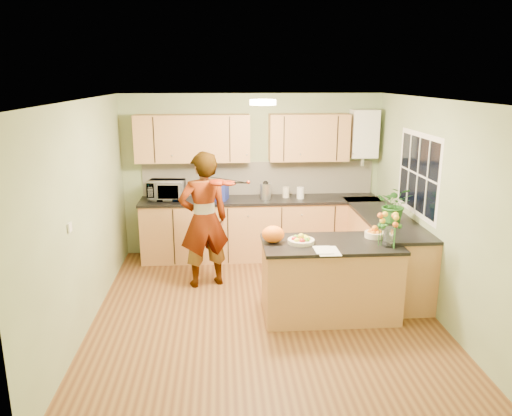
{
  "coord_description": "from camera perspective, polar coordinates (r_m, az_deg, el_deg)",
  "views": [
    {
      "loc": [
        -0.48,
        -5.42,
        2.74
      ],
      "look_at": [
        -0.06,
        0.5,
        1.17
      ],
      "focal_mm": 35.0,
      "sensor_mm": 36.0,
      "label": 1
    }
  ],
  "objects": [
    {
      "name": "floor",
      "position": [
        6.09,
        0.95,
        -11.95
      ],
      "size": [
        4.5,
        4.5,
        0.0
      ],
      "primitive_type": "plane",
      "color": "brown",
      "rests_on": "ground"
    },
    {
      "name": "ceiling",
      "position": [
        5.45,
        1.07,
        12.26
      ],
      "size": [
        4.0,
        4.5,
        0.02
      ],
      "primitive_type": "cube",
      "color": "silver",
      "rests_on": "wall_back"
    },
    {
      "name": "wall_back",
      "position": [
        7.83,
        -0.44,
        3.8
      ],
      "size": [
        4.0,
        0.02,
        2.5
      ],
      "primitive_type": "cube",
      "color": "gray",
      "rests_on": "floor"
    },
    {
      "name": "wall_front",
      "position": [
        3.54,
        4.25,
        -10.16
      ],
      "size": [
        4.0,
        0.02,
        2.5
      ],
      "primitive_type": "cube",
      "color": "gray",
      "rests_on": "floor"
    },
    {
      "name": "wall_left",
      "position": [
        5.82,
        -19.01,
        -0.87
      ],
      "size": [
        0.02,
        4.5,
        2.5
      ],
      "primitive_type": "cube",
      "color": "gray",
      "rests_on": "floor"
    },
    {
      "name": "wall_right",
      "position": [
        6.14,
        19.92,
        -0.15
      ],
      "size": [
        0.02,
        4.5,
        2.5
      ],
      "primitive_type": "cube",
      "color": "gray",
      "rests_on": "floor"
    },
    {
      "name": "back_counter",
      "position": [
        7.73,
        0.45,
        -2.29
      ],
      "size": [
        3.64,
        0.62,
        0.94
      ],
      "color": "#BC844B",
      "rests_on": "floor"
    },
    {
      "name": "right_counter",
      "position": [
        7.02,
        14.36,
        -4.57
      ],
      "size": [
        0.62,
        2.24,
        0.94
      ],
      "color": "#BC844B",
      "rests_on": "floor"
    },
    {
      "name": "splashback",
      "position": [
        7.83,
        0.3,
        3.43
      ],
      "size": [
        3.6,
        0.02,
        0.52
      ],
      "primitive_type": "cube",
      "color": "white",
      "rests_on": "back_counter"
    },
    {
      "name": "upper_cabinets",
      "position": [
        7.56,
        -1.71,
        8.01
      ],
      "size": [
        3.2,
        0.34,
        0.7
      ],
      "color": "#BC844B",
      "rests_on": "wall_back"
    },
    {
      "name": "boiler",
      "position": [
        7.87,
        12.22,
        8.29
      ],
      "size": [
        0.4,
        0.3,
        0.86
      ],
      "color": "white",
      "rests_on": "wall_back"
    },
    {
      "name": "window_right",
      "position": [
        6.62,
        18.03,
        3.69
      ],
      "size": [
        0.01,
        1.3,
        1.05
      ],
      "color": "white",
      "rests_on": "wall_right"
    },
    {
      "name": "light_switch",
      "position": [
        5.25,
        -20.52,
        -2.1
      ],
      "size": [
        0.02,
        0.09,
        0.09
      ],
      "primitive_type": "cube",
      "color": "white",
      "rests_on": "wall_left"
    },
    {
      "name": "ceiling_lamp",
      "position": [
        5.75,
        0.79,
        12.0
      ],
      "size": [
        0.3,
        0.3,
        0.07
      ],
      "color": "#FFEABF",
      "rests_on": "ceiling"
    },
    {
      "name": "peninsula_island",
      "position": [
        5.95,
        8.42,
        -8.01
      ],
      "size": [
        1.57,
        0.8,
        0.9
      ],
      "color": "#BC844B",
      "rests_on": "floor"
    },
    {
      "name": "fruit_dish",
      "position": [
        5.71,
        5.17,
        -3.6
      ],
      "size": [
        0.3,
        0.3,
        0.11
      ],
      "color": "beige",
      "rests_on": "peninsula_island"
    },
    {
      "name": "orange_bowl",
      "position": [
        6.05,
        13.4,
        -2.76
      ],
      "size": [
        0.23,
        0.23,
        0.13
      ],
      "color": "beige",
      "rests_on": "peninsula_island"
    },
    {
      "name": "flower_vase",
      "position": [
        5.69,
        15.01,
        -1.22
      ],
      "size": [
        0.26,
        0.26,
        0.48
      ],
      "rotation": [
        0.0,
        0.0,
        0.41
      ],
      "color": "silver",
      "rests_on": "peninsula_island"
    },
    {
      "name": "orange_bag",
      "position": [
        5.7,
        1.97,
        -3.01
      ],
      "size": [
        0.3,
        0.26,
        0.2
      ],
      "primitive_type": "ellipsoid",
      "rotation": [
        0.0,
        0.0,
        -0.19
      ],
      "color": "orange",
      "rests_on": "peninsula_island"
    },
    {
      "name": "papers",
      "position": [
        5.49,
        8.24,
        -4.88
      ],
      "size": [
        0.23,
        0.32,
        0.01
      ],
      "primitive_type": "cube",
      "color": "white",
      "rests_on": "peninsula_island"
    },
    {
      "name": "violinist",
      "position": [
        6.61,
        -5.97,
        -1.36
      ],
      "size": [
        0.76,
        0.61,
        1.82
      ],
      "primitive_type": "imported",
      "rotation": [
        0.0,
        0.0,
        3.44
      ],
      "color": "#DB9C86",
      "rests_on": "floor"
    },
    {
      "name": "violin",
      "position": [
        6.26,
        -4.33,
        2.93
      ],
      "size": [
        0.64,
        0.56,
        0.16
      ],
      "primitive_type": null,
      "rotation": [
        0.17,
        0.0,
        -0.61
      ],
      "color": "#4A1804",
      "rests_on": "violinist"
    },
    {
      "name": "microwave",
      "position": [
        7.63,
        -10.19,
        2.02
      ],
      "size": [
        0.56,
        0.4,
        0.29
      ],
      "primitive_type": "imported",
      "rotation": [
        0.0,
        0.0,
        -0.09
      ],
      "color": "white",
      "rests_on": "back_counter"
    },
    {
      "name": "blue_box",
      "position": [
        7.55,
        -4.56,
        1.98
      ],
      "size": [
        0.38,
        0.32,
        0.27
      ],
      "primitive_type": "cube",
      "rotation": [
        0.0,
        0.0,
        -0.25
      ],
      "color": "navy",
      "rests_on": "back_counter"
    },
    {
      "name": "kettle",
      "position": [
        7.56,
        1.09,
        2.03
      ],
      "size": [
        0.17,
        0.17,
        0.32
      ],
      "rotation": [
        0.0,
        0.0,
        -0.0
      ],
      "color": "silver",
      "rests_on": "back_counter"
    },
    {
      "name": "jar_cream",
      "position": [
        7.68,
        3.45,
        1.81
      ],
      "size": [
        0.11,
        0.11,
        0.16
      ],
      "primitive_type": "cylinder",
      "rotation": [
        0.0,
        0.0,
        0.07
      ],
      "color": "beige",
      "rests_on": "back_counter"
    },
    {
      "name": "jar_white",
      "position": [
        7.62,
        5.1,
        1.73
      ],
      "size": [
        0.13,
        0.13,
        0.18
      ],
      "primitive_type": "cylinder",
      "rotation": [
        0.0,
        0.0,
        -0.2
      ],
      "color": "white",
      "rests_on": "back_counter"
    },
    {
      "name": "potted_plant",
      "position": [
        6.54,
        15.57,
        0.41
      ],
      "size": [
        0.53,
        0.5,
        0.47
      ],
      "primitive_type": "imported",
      "rotation": [
        0.0,
        0.0,
        -0.37
      ],
      "color": "#2A6923",
      "rests_on": "right_counter"
    }
  ]
}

